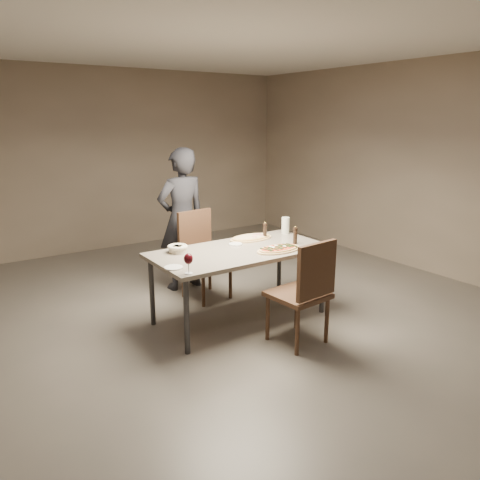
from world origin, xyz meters
TOP-DOWN VIEW (x-y plane):
  - room at (0.00, 0.00)m, footprint 7.00×7.00m
  - dining_table at (0.00, 0.00)m, footprint 1.80×0.90m
  - zucchini_pizza at (0.30, -0.25)m, footprint 0.50×0.28m
  - ham_pizza at (0.34, 0.28)m, footprint 0.52×0.29m
  - bread_basket at (-0.57, 0.27)m, footprint 0.20×0.20m
  - oil_dish at (0.06, 0.17)m, footprint 0.14×0.14m
  - pepper_mill_left at (0.61, -0.14)m, footprint 0.05×0.05m
  - pepper_mill_right at (0.48, 0.21)m, footprint 0.05×0.05m
  - carafe at (0.82, 0.27)m, footprint 0.09×0.09m
  - wine_glass at (-0.79, -0.38)m, footprint 0.08×0.08m
  - side_plate at (-0.83, -0.17)m, footprint 0.17×0.17m
  - chair_near at (0.15, -0.83)m, footprint 0.51×0.51m
  - chair_far at (-0.00, 0.79)m, footprint 0.53×0.53m
  - diner at (-0.05, 1.17)m, footprint 0.64×0.44m

SIDE VIEW (x-z plane):
  - chair_near at x=0.15m, z-range 0.06..1.07m
  - chair_far at x=0.00m, z-range 0.06..1.07m
  - dining_table at x=0.00m, z-range 0.32..1.07m
  - side_plate at x=-0.83m, z-range 0.75..0.76m
  - oil_dish at x=0.06m, z-range 0.75..0.77m
  - ham_pizza at x=0.34m, z-range 0.75..0.78m
  - zucchini_pizza at x=0.30m, z-range 0.74..0.79m
  - bread_basket at x=-0.57m, z-range 0.76..0.83m
  - pepper_mill_right at x=0.48m, z-range 0.74..0.93m
  - pepper_mill_left at x=0.61m, z-range 0.74..0.94m
  - carafe at x=0.82m, z-range 0.75..0.94m
  - diner at x=-0.05m, z-range 0.00..1.72m
  - wine_glass at x=-0.79m, z-range 0.79..0.97m
  - room at x=0.00m, z-range -2.10..4.90m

